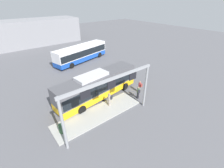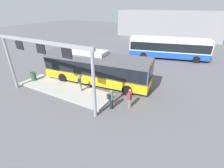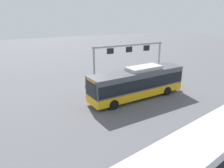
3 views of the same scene
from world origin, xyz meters
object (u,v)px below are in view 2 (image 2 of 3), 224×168
at_px(bus_main, 96,67).
at_px(bus_background_left, 168,47).
at_px(person_waiting_mid, 80,83).
at_px(person_boarding, 130,98).
at_px(trash_bin, 34,76).
at_px(person_waiting_near, 111,99).

height_order(bus_main, bus_background_left, bus_main).
bearing_deg(person_waiting_mid, bus_main, -36.61).
height_order(person_boarding, trash_bin, person_boarding).
xyz_separation_m(person_boarding, trash_bin, (-11.00, -0.48, -0.28)).
height_order(bus_background_left, trash_bin, bus_background_left).
height_order(bus_background_left, person_waiting_near, bus_background_left).
distance_m(person_waiting_mid, trash_bin, 6.01).
bearing_deg(bus_background_left, person_boarding, -102.65).
bearing_deg(trash_bin, person_boarding, 2.49).
bearing_deg(person_boarding, person_waiting_near, 125.72).
bearing_deg(person_waiting_mid, trash_bin, 60.59).
xyz_separation_m(person_waiting_near, trash_bin, (-9.80, 0.38, -0.28)).
bearing_deg(person_boarding, bus_main, 63.03).
xyz_separation_m(bus_main, person_boarding, (4.90, -2.52, -0.92)).
relative_size(person_boarding, trash_bin, 1.86).
height_order(person_waiting_near, person_waiting_mid, person_waiting_mid).
relative_size(person_waiting_near, person_waiting_mid, 1.00).
bearing_deg(bus_main, person_waiting_mid, -99.09).
xyz_separation_m(person_boarding, person_waiting_near, (-1.20, -0.86, 0.00)).
relative_size(bus_background_left, person_boarding, 7.04).
bearing_deg(person_boarding, person_waiting_mid, 90.22).
xyz_separation_m(bus_main, bus_background_left, (4.62, 12.70, -0.03)).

